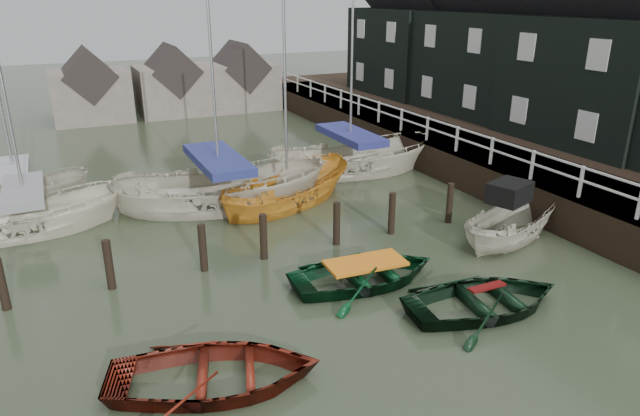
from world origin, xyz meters
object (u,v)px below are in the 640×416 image
sailboat_c (288,202)px  sailboat_d (350,171)px  rowboat_red (216,386)px  rowboat_green (365,283)px  sailboat_a (31,230)px  motorboat (508,236)px  sailboat_e (19,199)px  sailboat_b (221,204)px  rowboat_dkgreen (484,310)px

sailboat_c → sailboat_d: size_ratio=0.85×
rowboat_red → sailboat_d: 14.93m
rowboat_green → sailboat_c: bearing=-0.6°
sailboat_c → sailboat_d: 4.61m
rowboat_red → sailboat_a: sailboat_a is taller
rowboat_green → motorboat: size_ratio=0.84×
sailboat_a → sailboat_e: (-0.41, 3.55, -0.00)m
rowboat_green → sailboat_e: size_ratio=0.43×
sailboat_e → sailboat_b: bearing=-104.1°
rowboat_red → motorboat: motorboat is taller
rowboat_green → sailboat_b: bearing=17.6°
sailboat_b → sailboat_c: bearing=-93.1°
rowboat_dkgreen → sailboat_c: (-1.50, 9.29, 0.01)m
motorboat → sailboat_e: bearing=33.5°
rowboat_red → sailboat_d: sailboat_d is taller
sailboat_e → rowboat_red: bearing=-149.1°
sailboat_c → sailboat_e: 10.22m
rowboat_dkgreen → sailboat_c: size_ratio=0.41×
sailboat_d → sailboat_e: sailboat_d is taller
sailboat_d → rowboat_dkgreen: bearing=179.7°
motorboat → sailboat_c: 8.00m
sailboat_a → sailboat_c: sailboat_a is taller
sailboat_d → rowboat_green: bearing=165.7°
rowboat_green → sailboat_d: bearing=-22.2°
rowboat_red → motorboat: bearing=-55.9°
sailboat_a → sailboat_d: sailboat_a is taller
rowboat_red → sailboat_a: bearing=35.4°
motorboat → sailboat_b: 10.17m
sailboat_d → sailboat_e: 13.25m
sailboat_d → sailboat_b: bearing=116.5°
sailboat_c → sailboat_e: size_ratio=1.04×
rowboat_dkgreen → sailboat_b: size_ratio=0.36×
rowboat_dkgreen → sailboat_d: (2.43, 11.70, 0.06)m
rowboat_green → rowboat_dkgreen: size_ratio=1.00×
sailboat_e → sailboat_c: bearing=-101.1°
rowboat_red → sailboat_b: size_ratio=0.37×
sailboat_d → sailboat_c: bearing=133.0°
rowboat_green → sailboat_c: size_ratio=0.41×
rowboat_dkgreen → sailboat_b: 10.73m
motorboat → sailboat_b: sailboat_b is taller
sailboat_c → rowboat_dkgreen: bearing=166.2°
rowboat_red → sailboat_a: (-3.40, 10.33, 0.07)m
rowboat_dkgreen → motorboat: motorboat is taller
sailboat_b → sailboat_e: (-6.77, 3.86, 0.01)m
rowboat_green → rowboat_dkgreen: bearing=-138.0°
motorboat → sailboat_a: 15.61m
rowboat_green → sailboat_a: bearing=50.0°
sailboat_a → sailboat_d: 12.74m
sailboat_b → sailboat_d: size_ratio=0.97×
rowboat_dkgreen → sailboat_a: size_ratio=0.35×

